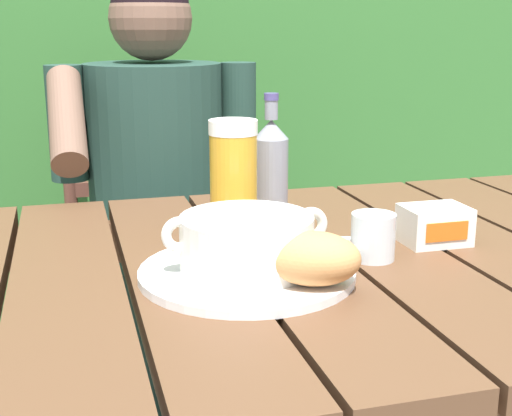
# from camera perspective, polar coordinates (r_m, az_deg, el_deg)

# --- Properties ---
(dining_table) EXTENTS (1.45, 0.85, 0.72)m
(dining_table) POSITION_cam_1_polar(r_m,az_deg,el_deg) (1.08, 2.61, -8.31)
(dining_table) COLOR brown
(dining_table) RESTS_ON ground_plane
(chair_near_diner) EXTENTS (0.44, 0.46, 0.95)m
(chair_near_diner) POSITION_cam_1_polar(r_m,az_deg,el_deg) (1.92, -8.48, -3.55)
(chair_near_diner) COLOR brown
(chair_near_diner) RESTS_ON ground_plane
(person_eating) EXTENTS (0.48, 0.47, 1.18)m
(person_eating) POSITION_cam_1_polar(r_m,az_deg,el_deg) (1.66, -8.01, 2.03)
(person_eating) COLOR #223E34
(person_eating) RESTS_ON ground_plane
(serving_plate) EXTENTS (0.30, 0.30, 0.01)m
(serving_plate) POSITION_cam_1_polar(r_m,az_deg,el_deg) (0.97, -0.75, -5.26)
(serving_plate) COLOR white
(serving_plate) RESTS_ON dining_table
(soup_bowl) EXTENTS (0.23, 0.18, 0.08)m
(soup_bowl) POSITION_cam_1_polar(r_m,az_deg,el_deg) (0.96, -0.76, -2.72)
(soup_bowl) COLOR white
(soup_bowl) RESTS_ON serving_plate
(bread_roll) EXTENTS (0.15, 0.14, 0.07)m
(bread_roll) POSITION_cam_1_polar(r_m,az_deg,el_deg) (0.91, 4.64, -4.09)
(bread_roll) COLOR tan
(bread_roll) RESTS_ON serving_plate
(beer_glass) EXTENTS (0.08, 0.08, 0.19)m
(beer_glass) POSITION_cam_1_polar(r_m,az_deg,el_deg) (1.16, -1.84, 2.57)
(beer_glass) COLOR gold
(beer_glass) RESTS_ON dining_table
(beer_bottle) EXTENTS (0.06, 0.06, 0.22)m
(beer_bottle) POSITION_cam_1_polar(r_m,az_deg,el_deg) (1.25, 1.23, 3.36)
(beer_bottle) COLOR gray
(beer_bottle) RESTS_ON dining_table
(water_glass_small) EXTENTS (0.07, 0.07, 0.07)m
(water_glass_small) POSITION_cam_1_polar(r_m,az_deg,el_deg) (1.05, 9.50, -2.30)
(water_glass_small) COLOR silver
(water_glass_small) RESTS_ON dining_table
(butter_tub) EXTENTS (0.10, 0.08, 0.06)m
(butter_tub) POSITION_cam_1_polar(r_m,az_deg,el_deg) (1.15, 14.32, -1.34)
(butter_tub) COLOR white
(butter_tub) RESTS_ON dining_table
(table_knife) EXTENTS (0.17, 0.07, 0.01)m
(table_knife) POSITION_cam_1_polar(r_m,az_deg,el_deg) (1.13, 5.23, -2.48)
(table_knife) COLOR silver
(table_knife) RESTS_ON dining_table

